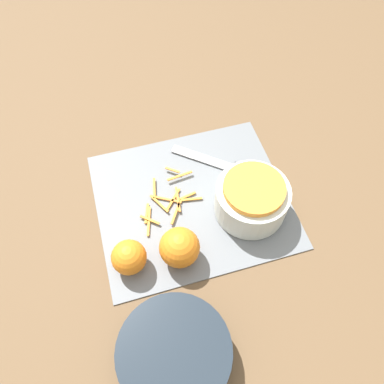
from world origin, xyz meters
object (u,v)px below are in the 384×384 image
at_px(bowl_dark, 175,354).
at_px(orange_right, 129,257).
at_px(knife, 239,169).
at_px(bowl_speckled, 252,198).
at_px(orange_left, 179,247).

height_order(bowl_dark, orange_right, orange_right).
distance_m(bowl_dark, knife, 0.43).
bearing_deg(bowl_dark, knife, -125.17).
bearing_deg(bowl_speckled, orange_right, 11.30).
bearing_deg(bowl_dark, bowl_speckled, -133.55).
relative_size(knife, orange_right, 2.94).
bearing_deg(knife, bowl_dark, 94.01).
height_order(orange_left, orange_right, orange_left).
height_order(bowl_speckled, knife, bowl_speckled).
bearing_deg(bowl_speckled, orange_left, 20.24).
distance_m(knife, orange_right, 0.33).
bearing_deg(orange_left, bowl_speckled, -159.76).
height_order(knife, orange_left, orange_left).
height_order(knife, orange_right, orange_right).
relative_size(bowl_speckled, knife, 0.76).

